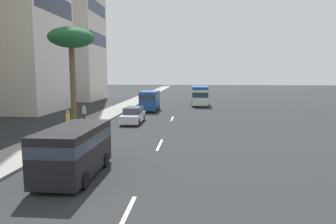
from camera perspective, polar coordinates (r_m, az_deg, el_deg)
The scene contains 12 objects.
ground_plane at distance 36.25m, azimuth 1.17°, elevation -0.43°, with size 198.00×198.00×0.00m, color #26282B.
sidewalk_right at distance 37.55m, azimuth -10.91°, elevation -0.18°, with size 162.00×3.17×0.15m, color gray.
lane_stripe_near at distance 10.97m, azimuth -7.93°, elevation -18.65°, with size 3.20×0.16×0.01m, color silver.
lane_stripe_mid at distance 20.74m, azimuth -1.58°, elevation -6.15°, with size 3.20×0.16×0.01m, color silver.
lane_stripe_far at distance 32.77m, azimuth 0.79°, elevation -1.23°, with size 3.20×0.16×0.01m, color silver.
van_lead at distance 14.90m, azimuth -17.13°, elevation -6.50°, with size 5.08×2.22×2.33m.
car_second at distance 29.98m, azimuth -6.54°, elevation -0.65°, with size 4.49×1.80×1.55m.
minibus_third at distance 46.48m, azimuth 5.97°, elevation 3.18°, with size 6.18×2.43×2.91m.
van_fourth at distance 39.66m, azimuth -3.43°, elevation 2.32°, with size 4.64×2.23×2.55m.
pedestrian_near_lamp at distance 30.44m, azimuth -15.44°, elevation -0.14°, with size 0.30×0.33×1.64m.
pedestrian_mid_block at distance 25.43m, azimuth -18.22°, elevation -1.43°, with size 0.35×0.26×1.78m.
palm_tree at distance 29.26m, azimuth -17.66°, elevation 12.69°, with size 4.03×4.03×8.76m.
Camera 1 is at (-4.36, -2.24, 4.77)m, focal length 32.59 mm.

